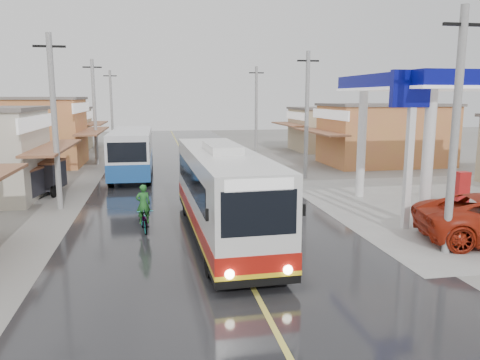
# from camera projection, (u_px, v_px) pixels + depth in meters

# --- Properties ---
(ground) EXTENTS (120.00, 120.00, 0.00)m
(ground) POSITION_uv_depth(u_px,v_px,m) (241.00, 266.00, 14.52)
(ground) COLOR slate
(ground) RESTS_ON ground
(road) EXTENTS (12.00, 90.00, 0.02)m
(road) POSITION_uv_depth(u_px,v_px,m) (197.00, 181.00, 29.04)
(road) COLOR black
(road) RESTS_ON ground
(centre_line) EXTENTS (0.15, 90.00, 0.01)m
(centre_line) POSITION_uv_depth(u_px,v_px,m) (197.00, 181.00, 29.04)
(centre_line) COLOR #D8CC4C
(centre_line) RESTS_ON road
(shopfronts_right) EXTENTS (11.00, 44.00, 4.80)m
(shopfronts_right) POSITION_uv_depth(u_px,v_px,m) (445.00, 182.00, 28.80)
(shopfronts_right) COLOR beige
(shopfronts_right) RESTS_ON ground
(utility_poles_left) EXTENTS (1.60, 50.00, 8.00)m
(utility_poles_left) POSITION_uv_depth(u_px,v_px,m) (82.00, 182.00, 28.77)
(utility_poles_left) COLOR gray
(utility_poles_left) RESTS_ON ground
(utility_poles_right) EXTENTS (1.60, 36.00, 8.00)m
(utility_poles_right) POSITION_uv_depth(u_px,v_px,m) (305.00, 178.00, 30.28)
(utility_poles_right) COLOR gray
(utility_poles_right) RESTS_ON ground
(coach_bus) EXTENTS (2.81, 11.25, 3.49)m
(coach_bus) POSITION_uv_depth(u_px,v_px,m) (222.00, 193.00, 17.36)
(coach_bus) COLOR silver
(coach_bus) RESTS_ON road
(second_bus) EXTENTS (2.58, 9.21, 3.05)m
(second_bus) POSITION_uv_depth(u_px,v_px,m) (132.00, 152.00, 30.47)
(second_bus) COLOR silver
(second_bus) RESTS_ON road
(cyclist) EXTENTS (0.85, 1.82, 1.89)m
(cyclist) POSITION_uv_depth(u_px,v_px,m) (144.00, 216.00, 18.24)
(cyclist) COLOR black
(cyclist) RESTS_ON ground
(tricycle_near) EXTENTS (1.87, 2.57, 1.83)m
(tricycle_near) POSITION_uv_depth(u_px,v_px,m) (47.00, 175.00, 25.21)
(tricycle_near) COLOR #26262D
(tricycle_near) RESTS_ON ground
(tricycle_far) EXTENTS (1.82, 2.42, 1.68)m
(tricycle_far) POSITION_uv_depth(u_px,v_px,m) (23.00, 183.00, 23.19)
(tricycle_far) COLOR #26262D
(tricycle_far) RESTS_ON ground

